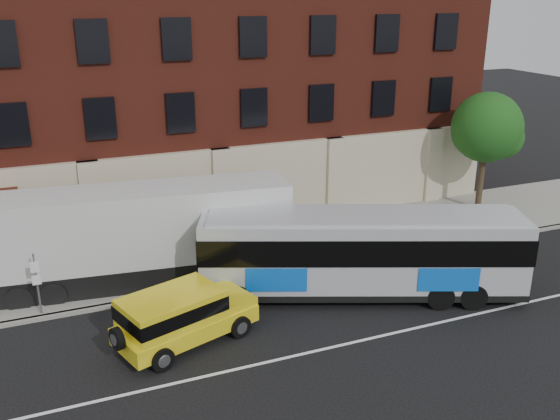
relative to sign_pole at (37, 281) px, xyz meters
name	(u,v)px	position (x,y,z in m)	size (l,w,h in m)	color
ground	(330,357)	(8.50, -6.15, -1.45)	(120.00, 120.00, 0.00)	black
sidewalk	(241,251)	(8.50, 2.85, -1.38)	(60.00, 6.00, 0.15)	#99968B
kerb	(264,278)	(8.50, -0.15, -1.38)	(60.00, 0.25, 0.15)	#99968B
lane_line	(323,349)	(8.50, -5.65, -1.45)	(60.00, 0.12, 0.01)	white
building	(190,63)	(8.49, 10.77, 6.13)	(30.00, 12.10, 15.00)	maroon
sign_pole	(37,281)	(0.00, 0.00, 0.00)	(0.30, 0.20, 2.50)	gray
street_tree	(487,130)	(22.04, 3.34, 2.96)	(3.60, 3.60, 6.20)	#332619
city_bus	(362,251)	(11.51, -2.70, 0.39)	(12.26, 6.92, 3.33)	#AFB4B9
yellow_suv	(180,314)	(4.28, -3.52, -0.37)	(5.06, 3.32, 1.89)	yellow
shipping_container	(139,238)	(3.85, 1.45, 0.51)	(12.09, 3.77, 3.96)	black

